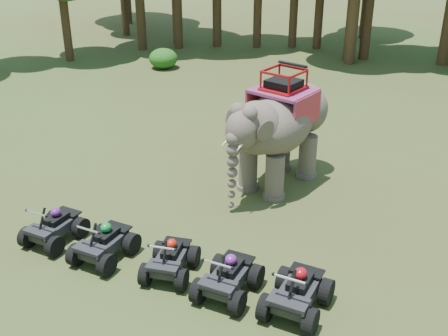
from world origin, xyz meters
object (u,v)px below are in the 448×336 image
(atv_1, at_px, (103,239))
(atv_2, at_px, (170,255))
(atv_4, at_px, (297,287))
(atv_0, at_px, (53,222))
(elephant, at_px, (280,128))
(atv_3, at_px, (228,272))

(atv_1, relative_size, atv_2, 1.06)
(atv_2, xyz_separation_m, atv_4, (3.38, -0.06, 0.08))
(atv_0, height_order, atv_4, atv_4)
(elephant, relative_size, atv_4, 2.63)
(atv_3, bearing_deg, elephant, 99.64)
(atv_3, bearing_deg, atv_2, 177.42)
(atv_3, relative_size, atv_4, 0.95)
(elephant, height_order, atv_2, elephant)
(elephant, xyz_separation_m, atv_3, (0.83, -6.20, -1.37))
(atv_1, relative_size, atv_3, 0.98)
(atv_2, bearing_deg, atv_0, 169.54)
(atv_1, bearing_deg, elephant, 68.79)
(elephant, height_order, atv_0, elephant)
(atv_2, bearing_deg, elephant, 72.58)
(elephant, relative_size, atv_0, 2.89)
(atv_1, height_order, atv_3, atv_3)
(atv_0, xyz_separation_m, atv_3, (5.40, -0.19, 0.03))
(atv_2, distance_m, atv_4, 3.38)
(elephant, distance_m, atv_0, 7.68)
(atv_0, height_order, atv_1, atv_1)
(atv_1, bearing_deg, atv_4, 3.48)
(atv_2, relative_size, atv_3, 0.93)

